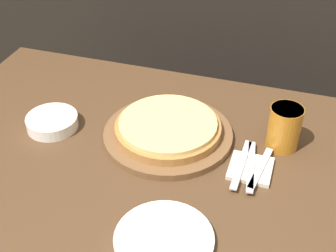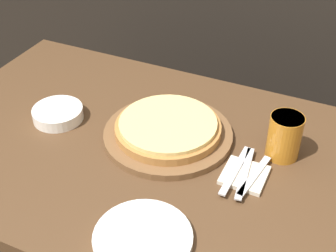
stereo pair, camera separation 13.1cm
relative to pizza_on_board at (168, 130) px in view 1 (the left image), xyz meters
name	(u,v)px [view 1 (the left image)]	position (x,y,z in m)	size (l,w,h in m)	color
dining_table	(180,245)	(0.06, -0.07, -0.39)	(1.53, 0.85, 0.74)	#4C331E
pizza_on_board	(168,130)	(0.00, 0.00, 0.00)	(0.37, 0.37, 0.06)	brown
beer_glass	(285,126)	(0.31, 0.06, 0.04)	(0.09, 0.09, 0.13)	#B7701E
dinner_plate	(164,240)	(0.11, -0.36, -0.02)	(0.22, 0.22, 0.02)	white
side_bowl	(52,122)	(-0.34, -0.06, -0.01)	(0.15, 0.15, 0.04)	white
napkin_stack	(251,167)	(0.25, -0.06, -0.02)	(0.11, 0.11, 0.01)	beige
fork	(242,163)	(0.22, -0.06, -0.01)	(0.02, 0.20, 0.00)	silver
dinner_knife	(251,165)	(0.25, -0.06, -0.01)	(0.04, 0.20, 0.00)	silver
spoon	(261,167)	(0.27, -0.06, -0.01)	(0.04, 0.17, 0.00)	silver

